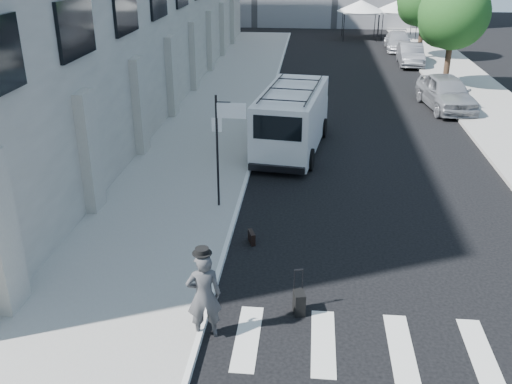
% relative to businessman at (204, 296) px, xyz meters
% --- Properties ---
extents(ground, '(120.00, 120.00, 0.00)m').
position_rel_businessman_xyz_m(ground, '(1.90, 3.00, -1.00)').
color(ground, black).
rests_on(ground, ground).
extents(sidewalk_left, '(4.50, 48.00, 0.15)m').
position_rel_businessman_xyz_m(sidewalk_left, '(-2.35, 19.00, -0.93)').
color(sidewalk_left, gray).
rests_on(sidewalk_left, ground).
extents(sidewalk_right, '(4.00, 56.00, 0.15)m').
position_rel_businessman_xyz_m(sidewalk_right, '(10.90, 23.00, -0.93)').
color(sidewalk_right, gray).
rests_on(sidewalk_right, ground).
extents(sign_pole, '(1.03, 0.07, 3.50)m').
position_rel_businessman_xyz_m(sign_pole, '(-0.46, 6.20, 1.65)').
color(sign_pole, black).
rests_on(sign_pole, sidewalk_left).
extents(tree_near, '(3.80, 3.83, 6.03)m').
position_rel_businessman_xyz_m(tree_near, '(9.40, 23.15, 2.97)').
color(tree_near, black).
rests_on(tree_near, ground).
extents(tree_far, '(3.80, 3.83, 6.03)m').
position_rel_businessman_xyz_m(tree_far, '(9.40, 32.15, 2.97)').
color(tree_far, black).
rests_on(tree_far, ground).
extents(tent_left, '(4.00, 4.00, 3.20)m').
position_rel_businessman_xyz_m(tent_left, '(5.90, 41.00, 1.71)').
color(tent_left, black).
rests_on(tent_left, ground).
extents(tent_right, '(4.00, 4.00, 3.20)m').
position_rel_businessman_xyz_m(tent_right, '(9.10, 41.50, 1.71)').
color(tent_right, black).
rests_on(tent_right, ground).
extents(businessman, '(0.83, 0.66, 2.00)m').
position_rel_businessman_xyz_m(businessman, '(0.00, 0.00, 0.00)').
color(businessman, '#3D3D40').
rests_on(businessman, ground).
extents(briefcase, '(0.26, 0.45, 0.34)m').
position_rel_businessman_xyz_m(briefcase, '(0.55, 4.15, -0.83)').
color(briefcase, black).
rests_on(briefcase, ground).
extents(suitcase, '(0.31, 0.42, 1.04)m').
position_rel_businessman_xyz_m(suitcase, '(1.96, 1.00, -0.72)').
color(suitcase, black).
rests_on(suitcase, ground).
extents(cargo_van, '(2.94, 6.73, 2.44)m').
position_rel_businessman_xyz_m(cargo_van, '(1.33, 12.13, 0.26)').
color(cargo_van, silver).
rests_on(cargo_van, ground).
extents(parked_car_a, '(2.57, 5.14, 1.68)m').
position_rel_businessman_xyz_m(parked_car_a, '(8.70, 18.89, -0.16)').
color(parked_car_a, gray).
rests_on(parked_car_a, ground).
extents(parked_car_b, '(1.67, 4.38, 1.43)m').
position_rel_businessman_xyz_m(parked_car_b, '(8.58, 29.92, -0.29)').
color(parked_car_b, '#54565C').
rests_on(parked_car_b, ground).
extents(parked_car_c, '(2.03, 4.73, 1.36)m').
position_rel_businessman_xyz_m(parked_car_c, '(8.50, 35.70, -0.32)').
color(parked_car_c, '#A2A3AA').
rests_on(parked_car_c, ground).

